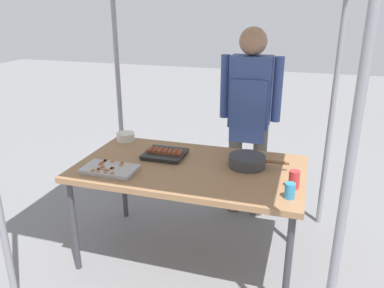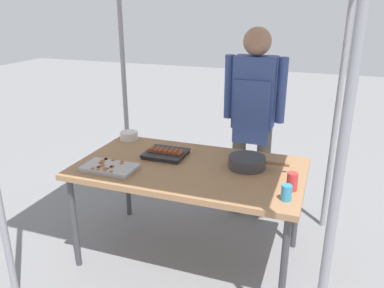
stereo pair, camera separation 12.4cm
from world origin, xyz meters
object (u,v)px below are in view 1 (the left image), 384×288
tray_meat_skewers (110,169)px  condiment_bowl (126,137)px  tray_grilled_sausages (165,154)px  drink_cup_near_edge (290,191)px  stall_table (190,173)px  drink_cup_by_wok (294,179)px  cooking_wok (247,161)px  vendor_woman (250,109)px

tray_meat_skewers → condiment_bowl: size_ratio=2.46×
tray_grilled_sausages → drink_cup_near_edge: 1.03m
stall_table → drink_cup_by_wok: drink_cup_by_wok is taller
stall_table → cooking_wok: bearing=16.0°
tray_grilled_sausages → tray_meat_skewers: (-0.26, -0.37, -0.00)m
tray_meat_skewers → drink_cup_by_wok: drink_cup_by_wok is taller
tray_meat_skewers → cooking_wok: size_ratio=0.88×
drink_cup_by_wok → condiment_bowl: bearing=160.5°
tray_grilled_sausages → tray_meat_skewers: 0.46m
tray_meat_skewers → condiment_bowl: (-0.18, 0.61, 0.02)m
drink_cup_near_edge → cooking_wok: bearing=128.8°
stall_table → vendor_woman: bearing=70.1°
cooking_wok → drink_cup_near_edge: drink_cup_near_edge is taller
tray_grilled_sausages → condiment_bowl: bearing=151.9°
drink_cup_by_wok → vendor_woman: (-0.44, 0.93, 0.19)m
condiment_bowl → drink_cup_near_edge: (1.39, -0.64, 0.01)m
stall_table → condiment_bowl: size_ratio=10.64×
cooking_wok → drink_cup_by_wok: (0.33, -0.25, 0.01)m
drink_cup_near_edge → drink_cup_by_wok: drink_cup_by_wok is taller
cooking_wok → drink_cup_by_wok: size_ratio=3.66×
stall_table → tray_meat_skewers: size_ratio=4.32×
tray_grilled_sausages → stall_table: bearing=-27.5°
drink_cup_near_edge → vendor_woman: (-0.42, 1.07, 0.19)m
stall_table → vendor_woman: size_ratio=0.96×
condiment_bowl → vendor_woman: (0.97, 0.43, 0.21)m
condiment_bowl → tray_grilled_sausages: bearing=-28.1°
stall_table → tray_grilled_sausages: 0.28m
condiment_bowl → drink_cup_by_wok: size_ratio=1.31×
tray_grilled_sausages → condiment_bowl: size_ratio=2.02×
tray_grilled_sausages → drink_cup_near_edge: (0.94, -0.41, 0.03)m
cooking_wok → drink_cup_near_edge: size_ratio=4.38×
condiment_bowl → vendor_woman: bearing=24.0°
drink_cup_near_edge → condiment_bowl: bearing=155.2°
stall_table → drink_cup_by_wok: bearing=-10.6°
tray_grilled_sausages → drink_cup_near_edge: drink_cup_near_edge is taller
drink_cup_near_edge → vendor_woman: vendor_woman is taller
tray_grilled_sausages → vendor_woman: 0.88m
drink_cup_near_edge → drink_cup_by_wok: bearing=83.8°
cooking_wok → condiment_bowl: bearing=167.0°
tray_grilled_sausages → vendor_woman: size_ratio=0.18×
tray_meat_skewers → condiment_bowl: bearing=106.5°
condiment_bowl → cooking_wok: bearing=-13.0°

